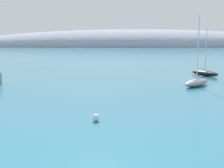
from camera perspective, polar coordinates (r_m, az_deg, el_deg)
distant_ridge at (r=237.74m, az=5.00°, el=7.23°), size 276.40×68.81×26.28m
sailboat_grey_near_shore at (r=46.93m, az=15.90°, el=0.38°), size 5.66×5.78×10.57m
sailboat_black_outer_mooring at (r=59.81m, az=17.38°, el=2.07°), size 4.73×6.04×9.02m
mooring_buoy_white at (r=26.56m, az=-3.10°, el=-6.45°), size 0.66×0.66×0.66m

